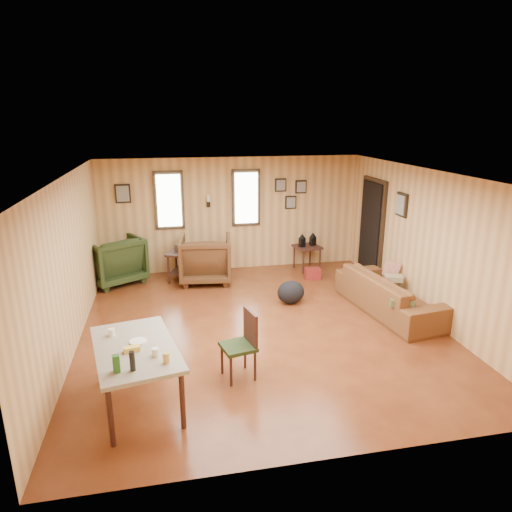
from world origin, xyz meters
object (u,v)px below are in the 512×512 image
Objects in this scene: sofa at (390,287)px; dining_table at (136,352)px; end_table at (184,261)px; recliner_brown at (206,257)px; recliner_green at (114,258)px; side_table at (307,245)px.

dining_table is (-4.06, -1.88, 0.23)m from sofa.
sofa is 4.01m from end_table.
recliner_brown is 0.99× the size of recliner_green.
recliner_green is at bearing -179.65° from side_table.
dining_table reaches higher than sofa.
end_table is at bearing -4.29° from recliner_brown.
dining_table is at bearing -127.97° from side_table.
recliner_brown is at bearing -11.08° from end_table.
recliner_brown is 1.37× the size of end_table.
dining_table is at bearing 80.79° from recliner_brown.
sofa is at bearing 13.23° from dining_table.
recliner_green is 1.27× the size of side_table.
recliner_green is 4.01m from side_table.
recliner_brown is 2.24m from side_table.
end_table is (1.36, -0.20, -0.10)m from recliner_green.
sofa is 2.53m from side_table.
side_table is at bearing 150.08° from recliner_green.
end_table is 4.16m from dining_table.
sofa is 1.41× the size of dining_table.
dining_table is (-0.71, -4.09, 0.25)m from end_table.
recliner_brown is (-2.91, 2.12, 0.08)m from sofa.
recliner_green is at bearing 86.98° from dining_table.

